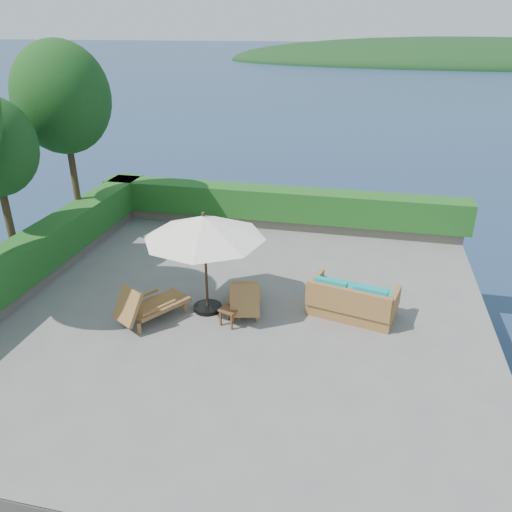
% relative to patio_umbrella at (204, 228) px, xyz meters
% --- Properties ---
extents(ground, '(12.00, 12.00, 0.00)m').
position_rel_patio_umbrella_xyz_m(ground, '(0.69, 0.19, -2.15)').
color(ground, slate).
rests_on(ground, ground).
extents(foundation, '(12.00, 12.00, 3.00)m').
position_rel_patio_umbrella_xyz_m(foundation, '(0.69, 0.19, -3.70)').
color(foundation, '#5F554B').
rests_on(foundation, ocean).
extents(ocean, '(600.00, 600.00, 0.00)m').
position_rel_patio_umbrella_xyz_m(ocean, '(0.69, 0.19, -5.15)').
color(ocean, navy).
rests_on(ocean, ground).
extents(offshore_island, '(126.00, 57.60, 12.60)m').
position_rel_patio_umbrella_xyz_m(offshore_island, '(25.69, 140.19, -5.15)').
color(offshore_island, black).
rests_on(offshore_island, ocean).
extents(planter_wall_far, '(12.00, 0.60, 0.36)m').
position_rel_patio_umbrella_xyz_m(planter_wall_far, '(0.69, 5.79, -1.97)').
color(planter_wall_far, '#736B5C').
rests_on(planter_wall_far, ground).
extents(planter_wall_left, '(0.60, 12.00, 0.36)m').
position_rel_patio_umbrella_xyz_m(planter_wall_left, '(-4.91, 0.19, -1.97)').
color(planter_wall_left, '#736B5C').
rests_on(planter_wall_left, ground).
extents(hedge_far, '(12.40, 0.90, 1.00)m').
position_rel_patio_umbrella_xyz_m(hedge_far, '(0.69, 5.79, -1.30)').
color(hedge_far, '#153F12').
rests_on(hedge_far, planter_wall_far).
extents(hedge_left, '(0.90, 12.40, 1.00)m').
position_rel_patio_umbrella_xyz_m(hedge_left, '(-4.91, 0.19, -1.30)').
color(hedge_left, '#153F12').
rests_on(hedge_left, planter_wall_left).
extents(tree_far, '(2.80, 2.80, 6.03)m').
position_rel_patio_umbrella_xyz_m(tree_far, '(-5.31, 3.39, 2.25)').
color(tree_far, '#46311A').
rests_on(tree_far, ground).
extents(patio_umbrella, '(3.22, 3.22, 2.55)m').
position_rel_patio_umbrella_xyz_m(patio_umbrella, '(0.00, 0.00, 0.00)').
color(patio_umbrella, black).
rests_on(patio_umbrella, ground).
extents(lounge_left, '(1.52, 1.85, 1.00)m').
position_rel_patio_umbrella_xyz_m(lounge_left, '(-1.18, -0.77, -1.74)').
color(lounge_left, '#986337').
rests_on(lounge_left, ground).
extents(lounge_right, '(1.06, 1.77, 0.95)m').
position_rel_patio_umbrella_xyz_m(lounge_right, '(0.91, 0.12, -1.76)').
color(lounge_right, '#986337').
rests_on(lounge_right, ground).
extents(side_table, '(0.53, 0.53, 0.43)m').
position_rel_patio_umbrella_xyz_m(side_table, '(0.71, -0.52, -1.80)').
color(side_table, brown).
rests_on(side_table, ground).
extents(wicker_loveseat, '(2.21, 1.47, 1.00)m').
position_rel_patio_umbrella_xyz_m(wicker_loveseat, '(3.43, 0.48, -1.77)').
color(wicker_loveseat, '#986337').
rests_on(wicker_loveseat, ground).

